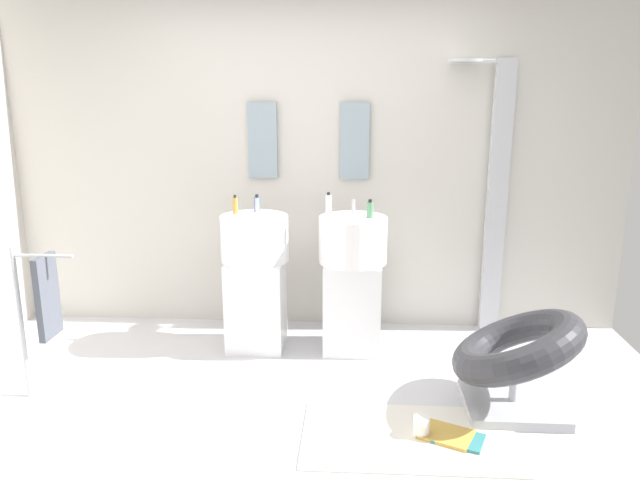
{
  "coord_description": "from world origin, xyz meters",
  "views": [
    {
      "loc": [
        0.36,
        -2.97,
        1.83
      ],
      "look_at": [
        0.15,
        0.55,
        0.95
      ],
      "focal_mm": 33.84,
      "sensor_mm": 36.0,
      "label": 1
    }
  ],
  "objects": [
    {
      "name": "ground_plane",
      "position": [
        0.0,
        0.0,
        -0.02
      ],
      "size": [
        4.8,
        3.6,
        0.04
      ],
      "primitive_type": "cube",
      "color": "silver"
    },
    {
      "name": "rear_partition",
      "position": [
        0.0,
        1.65,
        1.3
      ],
      "size": [
        4.8,
        0.1,
        2.6
      ],
      "primitive_type": "cube",
      "color": "beige",
      "rests_on": "ground_plane"
    },
    {
      "name": "pedestal_sink_left",
      "position": [
        -0.35,
        1.11,
        0.53
      ],
      "size": [
        0.48,
        0.48,
        1.08
      ],
      "color": "white",
      "rests_on": "ground_plane"
    },
    {
      "name": "pedestal_sink_right",
      "position": [
        0.35,
        1.11,
        0.53
      ],
      "size": [
        0.48,
        0.48,
        1.08
      ],
      "color": "white",
      "rests_on": "ground_plane"
    },
    {
      "name": "vanity_mirror_left",
      "position": [
        -0.35,
        1.58,
        1.46
      ],
      "size": [
        0.22,
        0.03,
        0.56
      ],
      "primitive_type": "cube",
      "color": "#8C9EA8"
    },
    {
      "name": "vanity_mirror_right",
      "position": [
        0.35,
        1.58,
        1.46
      ],
      "size": [
        0.22,
        0.03,
        0.56
      ],
      "primitive_type": "cube",
      "color": "#8C9EA8"
    },
    {
      "name": "shower_column",
      "position": [
        1.4,
        1.53,
        1.08
      ],
      "size": [
        0.49,
        0.24,
        2.05
      ],
      "color": "#B7BABF",
      "rests_on": "ground_plane"
    },
    {
      "name": "lounge_chair",
      "position": [
        1.3,
        0.3,
        0.35
      ],
      "size": [
        1.0,
        1.0,
        0.65
      ],
      "color": "#B7BABF",
      "rests_on": "ground_plane"
    },
    {
      "name": "towel_rack",
      "position": [
        -1.47,
        0.28,
        0.63
      ],
      "size": [
        0.37,
        0.22,
        0.95
      ],
      "color": "#B7BABF",
      "rests_on": "ground_plane"
    },
    {
      "name": "area_rug",
      "position": [
        0.67,
        -0.04,
        0.01
      ],
      "size": [
        1.16,
        0.66,
        0.01
      ],
      "primitive_type": "cube",
      "color": "white",
      "rests_on": "ground_plane"
    },
    {
      "name": "magazine_ochre",
      "position": [
        0.87,
        -0.03,
        0.02
      ],
      "size": [
        0.34,
        0.31,
        0.02
      ],
      "primitive_type": "cube",
      "rotation": [
        0.0,
        0.0,
        -0.44
      ],
      "color": "gold",
      "rests_on": "area_rug"
    },
    {
      "name": "magazine_teal",
      "position": [
        0.93,
        -0.06,
        0.02
      ],
      "size": [
        0.31,
        0.27,
        0.02
      ],
      "primitive_type": "cube",
      "rotation": [
        0.0,
        0.0,
        -0.38
      ],
      "color": "teal",
      "rests_on": "area_rug"
    },
    {
      "name": "coffee_mug",
      "position": [
        0.74,
        -0.03,
        0.06
      ],
      "size": [
        0.09,
        0.09,
        0.11
      ],
      "primitive_type": "cylinder",
      "color": "white",
      "rests_on": "area_rug"
    },
    {
      "name": "soap_bottle_amber",
      "position": [
        -0.49,
        1.18,
        1.04
      ],
      "size": [
        0.04,
        0.04,
        0.13
      ],
      "color": "#C68C38",
      "rests_on": "pedestal_sink_left"
    },
    {
      "name": "soap_bottle_white",
      "position": [
        0.18,
        1.05,
        1.06
      ],
      "size": [
        0.04,
        0.04,
        0.18
      ],
      "color": "white",
      "rests_on": "pedestal_sink_right"
    },
    {
      "name": "soap_bottle_blue",
      "position": [
        -0.35,
        1.26,
        1.03
      ],
      "size": [
        0.04,
        0.04,
        0.12
      ],
      "color": "#4C72B7",
      "rests_on": "pedestal_sink_left"
    },
    {
      "name": "soap_bottle_green",
      "position": [
        0.46,
        1.09,
        1.03
      ],
      "size": [
        0.05,
        0.05,
        0.13
      ],
      "color": "#59996B",
      "rests_on": "pedestal_sink_right"
    }
  ]
}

